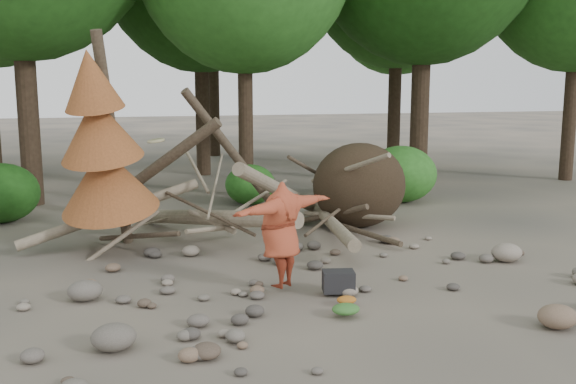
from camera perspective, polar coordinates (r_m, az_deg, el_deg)
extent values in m
plane|color=#514C44|center=(10.41, 2.09, -8.96)|extent=(120.00, 120.00, 0.00)
ellipsoid|color=#332619|center=(15.00, 6.36, 0.60)|extent=(2.20, 1.87, 1.98)
cylinder|color=gray|center=(13.52, -6.90, -2.28)|extent=(2.61, 5.11, 1.08)
cylinder|color=gray|center=(14.33, -0.15, -0.12)|extent=(3.18, 3.71, 1.90)
cylinder|color=brown|center=(14.13, -12.39, 1.57)|extent=(3.08, 1.91, 2.49)
cylinder|color=gray|center=(14.02, 3.80, -2.64)|extent=(1.13, 4.98, 0.43)
cylinder|color=brown|center=(14.52, -4.99, 3.56)|extent=(2.39, 1.03, 2.89)
cylinder|color=gray|center=(13.62, -15.46, -1.83)|extent=(3.71, 0.86, 1.20)
cylinder|color=#4C3F30|center=(13.23, -13.17, -3.84)|extent=(1.52, 1.70, 0.49)
cylinder|color=gray|center=(14.38, -2.67, -0.50)|extent=(1.57, 0.85, 0.69)
cylinder|color=#4C3F30|center=(15.24, 2.73, 1.59)|extent=(1.92, 1.25, 1.10)
cylinder|color=gray|center=(13.82, -8.14, 1.94)|extent=(0.37, 1.42, 0.85)
cylinder|color=#4C3F30|center=(14.01, 6.52, -3.53)|extent=(0.79, 2.54, 0.12)
cylinder|color=gray|center=(13.00, -5.59, -3.19)|extent=(1.78, 1.11, 0.29)
cylinder|color=#4C3F30|center=(13.21, -15.30, 4.41)|extent=(0.67, 1.13, 4.35)
cone|color=brown|center=(12.98, -15.82, 1.19)|extent=(2.06, 2.13, 1.86)
cone|color=brown|center=(12.67, -16.49, 5.52)|extent=(1.71, 1.78, 1.65)
cone|color=brown|center=(12.46, -17.13, 9.57)|extent=(1.23, 1.30, 1.41)
cylinder|color=#38281C|center=(19.00, -22.47, 12.38)|extent=(0.56, 0.56, 8.96)
cylinder|color=#38281C|center=(19.02, -3.83, 10.31)|extent=(0.44, 0.44, 7.14)
cylinder|color=#38281C|center=(21.73, 11.84, 13.08)|extent=(0.60, 0.60, 9.45)
cylinder|color=#38281C|center=(24.35, 24.01, 10.00)|extent=(0.46, 0.46, 7.70)
cylinder|color=#38281C|center=(23.87, -7.71, 11.76)|extent=(0.52, 0.52, 8.54)
cylinder|color=#38281C|center=(25.71, 9.53, 11.08)|extent=(0.50, 0.50, 8.12)
cylinder|color=#38281C|center=(30.32, -6.69, 11.48)|extent=(0.54, 0.54, 8.75)
cylinder|color=#38281C|center=(32.60, 9.54, 10.48)|extent=(0.46, 0.46, 7.84)
ellipsoid|color=#1D5115|center=(16.93, -24.14, -0.08)|extent=(1.80, 1.80, 1.44)
ellipsoid|color=#28671D|center=(17.82, -3.37, 0.66)|extent=(1.40, 1.40, 1.12)
ellipsoid|color=#327A26|center=(18.45, 10.02, 1.58)|extent=(2.00, 2.00, 1.60)
imported|color=#A63F25|center=(10.25, -0.64, -3.80)|extent=(2.12, 1.53, 1.72)
cylinder|color=#93895D|center=(9.62, -11.66, 4.49)|extent=(0.31, 0.31, 0.07)
cube|color=black|center=(10.30, 4.51, -8.22)|extent=(0.56, 0.43, 0.33)
ellipsoid|color=#366C2B|center=(9.38, 5.16, -10.61)|extent=(0.41, 0.34, 0.15)
ellipsoid|color=#AA611D|center=(9.82, 5.23, -9.80)|extent=(0.30, 0.25, 0.11)
ellipsoid|color=#625B52|center=(8.53, -15.24, -12.35)|extent=(0.57, 0.51, 0.34)
ellipsoid|color=#7B614C|center=(9.67, 22.83, -10.17)|extent=(0.54, 0.49, 0.33)
ellipsoid|color=gray|center=(12.83, 18.87, -5.11)|extent=(0.58, 0.52, 0.35)
ellipsoid|color=#665F56|center=(10.49, -17.60, -8.35)|extent=(0.53, 0.48, 0.32)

